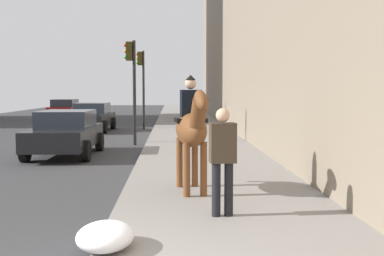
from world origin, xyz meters
name	(u,v)px	position (x,y,z in m)	size (l,w,h in m)	color
mounted_horse_near	(192,128)	(4.36, -1.37, 1.38)	(2.15, 0.75, 2.27)	brown
pedestrian_greeting	(223,154)	(2.62, -1.77, 1.10)	(0.29, 0.42, 1.70)	black
car_near_lane	(66,132)	(10.39, 2.41, 0.75)	(4.00, 2.01, 1.44)	black
car_mid_lane	(92,117)	(19.33, 3.10, 0.74)	(4.18, 2.10, 1.44)	black
car_far_lane	(66,109)	(29.25, 6.66, 0.76)	(4.57, 1.97, 1.44)	maroon
traffic_light_near_curb	(132,76)	(13.15, 0.52, 2.64)	(0.20, 0.44, 3.95)	black
traffic_light_far_curb	(142,77)	(20.11, 0.59, 2.76)	(0.20, 0.44, 4.14)	black
snow_pile_near	(105,236)	(1.17, -0.15, 0.28)	(0.94, 0.72, 0.32)	white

